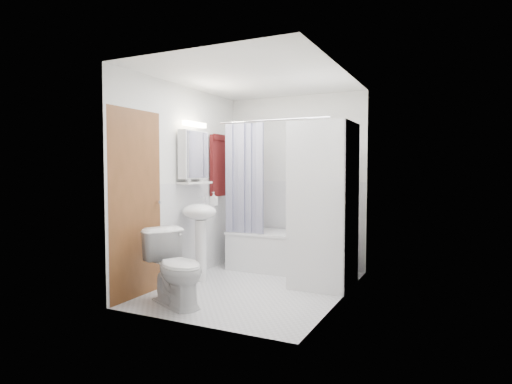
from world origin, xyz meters
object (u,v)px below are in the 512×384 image
at_px(bathtub, 279,249).
at_px(sink, 200,224).
at_px(toilet, 176,268).
at_px(washer_dryer, 323,205).

distance_m(bathtub, sink, 1.22).
xyz_separation_m(bathtub, toilet, (-0.37, -1.82, 0.09)).
bearing_deg(bathtub, washer_dryer, -33.38).
relative_size(washer_dryer, toilet, 2.51).
height_order(washer_dryer, toilet, washer_dryer).
distance_m(bathtub, washer_dryer, 1.13).
relative_size(bathtub, sink, 1.30).
xyz_separation_m(bathtub, washer_dryer, (0.76, -0.50, 0.67)).
height_order(bathtub, toilet, toilet).
distance_m(sink, washer_dryer, 1.51).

